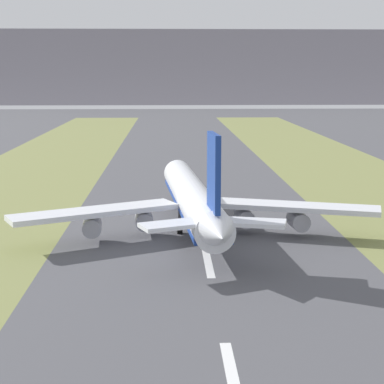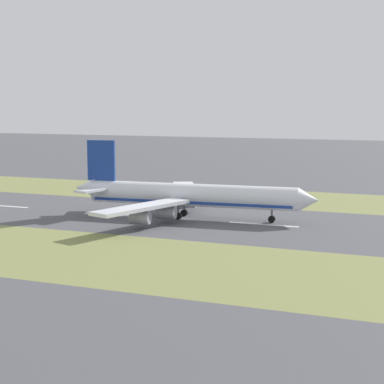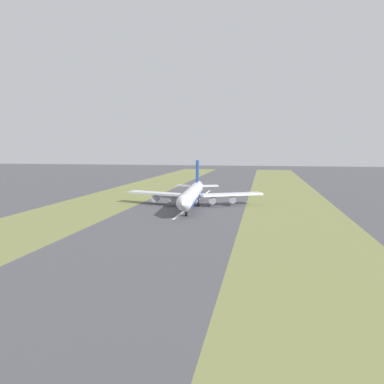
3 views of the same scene
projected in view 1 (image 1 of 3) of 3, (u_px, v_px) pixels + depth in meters
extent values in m
plane|color=#4C4C51|center=(201.00, 230.00, 117.88)|extent=(800.00, 800.00, 0.00)
cube|color=silver|center=(234.00, 383.00, 59.93)|extent=(1.20, 18.00, 0.01)
cube|color=silver|center=(208.00, 260.00, 99.23)|extent=(1.20, 18.00, 0.01)
cube|color=silver|center=(196.00, 207.00, 138.52)|extent=(1.20, 18.00, 0.01)
cylinder|color=silver|center=(192.00, 196.00, 117.68)|extent=(10.54, 56.30, 6.00)
cone|color=silver|center=(176.00, 171.00, 147.45)|extent=(6.27, 5.46, 5.88)
cone|color=silver|center=(219.00, 233.00, 87.27)|extent=(5.57, 6.40, 5.10)
cube|color=navy|center=(192.00, 205.00, 117.98)|extent=(10.06, 54.05, 0.70)
cube|color=silver|center=(95.00, 212.00, 108.76)|extent=(28.61, 18.38, 0.90)
cube|color=silver|center=(295.00, 207.00, 112.83)|extent=(29.47, 14.37, 0.90)
cylinder|color=#93939E|center=(144.00, 220.00, 113.34)|extent=(3.58, 5.04, 3.20)
cylinder|color=#93939E|center=(92.00, 226.00, 108.88)|extent=(3.58, 5.04, 3.20)
cylinder|color=#93939E|center=(244.00, 218.00, 115.43)|extent=(3.58, 5.04, 3.20)
cylinder|color=#93939E|center=(298.00, 221.00, 113.06)|extent=(3.58, 5.04, 3.20)
cube|color=navy|center=(214.00, 172.00, 90.74)|extent=(1.45, 8.04, 11.00)
cube|color=silver|center=(175.00, 225.00, 91.48)|extent=(10.92, 7.91, 0.60)
cube|color=silver|center=(251.00, 223.00, 92.75)|extent=(10.75, 6.59, 0.60)
cylinder|color=#59595E|center=(180.00, 195.00, 139.13)|extent=(0.50, 0.50, 3.20)
cylinder|color=black|center=(180.00, 202.00, 139.42)|extent=(1.04, 1.87, 1.80)
cylinder|color=#59595E|center=(180.00, 220.00, 115.13)|extent=(0.50, 0.50, 3.20)
cylinder|color=black|center=(180.00, 229.00, 115.42)|extent=(1.04, 1.87, 1.80)
cylinder|color=#59595E|center=(208.00, 219.00, 115.73)|extent=(0.50, 0.50, 3.20)
cylinder|color=black|center=(208.00, 228.00, 116.02)|extent=(1.04, 1.87, 1.80)
cube|color=gray|center=(174.00, 68.00, 622.65)|extent=(800.00, 120.00, 65.95)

